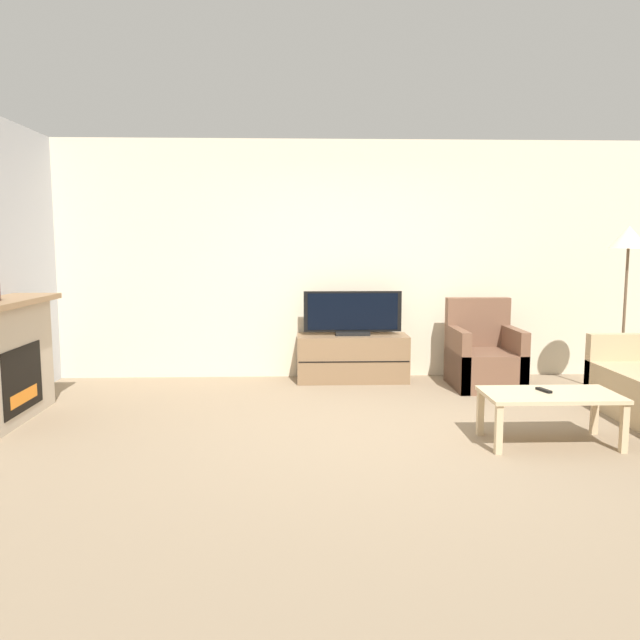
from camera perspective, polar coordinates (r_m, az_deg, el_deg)
name	(u,v)px	position (r m, az deg, el deg)	size (l,w,h in m)	color
ground_plane	(378,437)	(5.09, 5.33, -10.63)	(24.00, 24.00, 0.00)	#89755B
wall_back	(353,260)	(7.20, 3.03, 5.50)	(12.00, 0.06, 2.70)	beige
fireplace	(1,361)	(5.99, -27.18, -3.35)	(0.48, 1.49, 1.07)	#B7A893
tv_stand	(352,358)	(7.02, 2.98, -3.49)	(1.24, 0.45, 0.52)	brown
tv	(353,315)	(6.94, 3.00, 0.47)	(1.09, 0.18, 0.49)	black
armchair	(483,359)	(6.96, 14.71, -3.46)	(0.70, 0.76, 0.94)	brown
coffee_table	(550,399)	(5.14, 20.29, -6.82)	(1.02, 0.54, 0.40)	#CCB289
remote	(544,390)	(5.16, 19.78, -6.06)	(0.08, 0.16, 0.02)	black
floor_lamp	(628,247)	(6.92, 26.36, 6.03)	(0.38, 0.38, 1.71)	black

